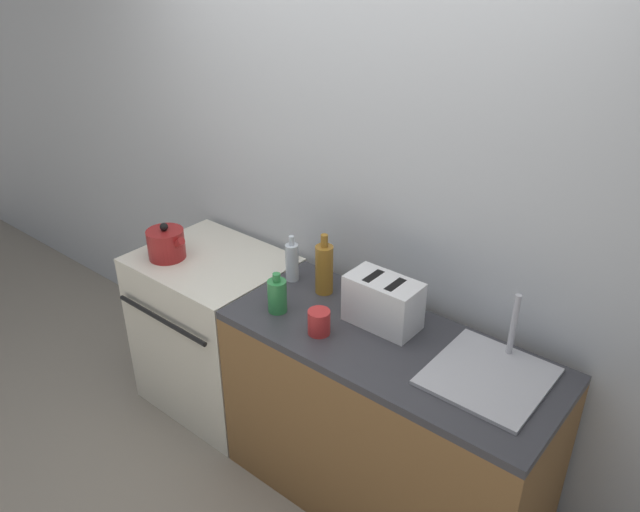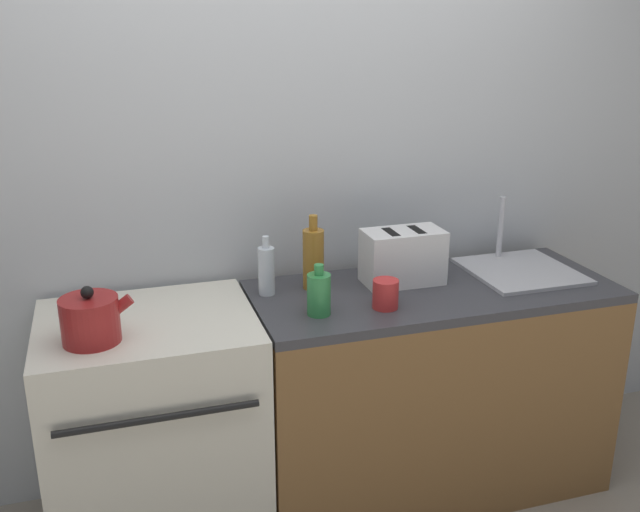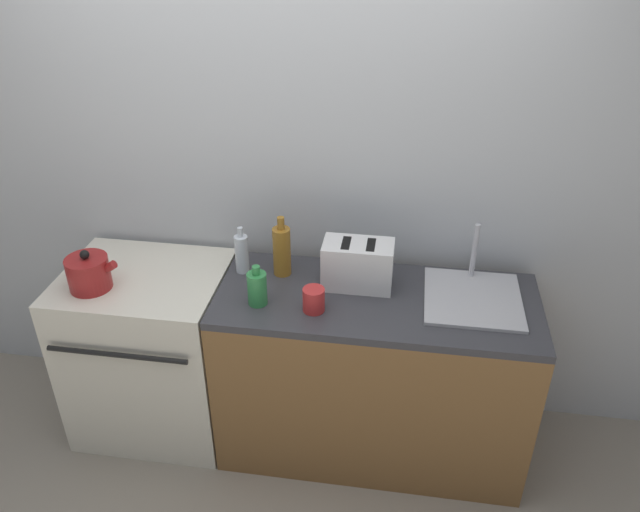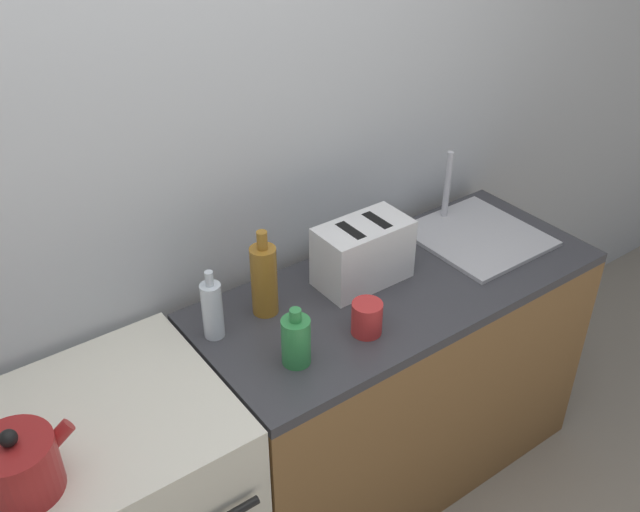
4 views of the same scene
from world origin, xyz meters
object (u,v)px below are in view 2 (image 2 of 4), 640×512
Objects in this scene: bottle_amber at (313,258)px; kettle at (91,319)px; stove at (155,428)px; toaster at (403,257)px; bottle_clear at (266,270)px; bottle_green at (318,294)px; cup_red at (385,294)px.

kettle is at bearing -163.25° from bottle_amber.
toaster is (1.00, 0.08, 0.54)m from stove.
bottle_green is at bearing -62.67° from bottle_clear.
stove is 1.14m from toaster.
bottle_clear reaches higher than toaster.
kettle is at bearing 179.56° from bottle_green.
bottle_clear is at bearing -177.16° from bottle_amber.
kettle is 0.68m from bottle_clear.
stove is at bearing 170.18° from cup_red.
stove is at bearing -175.55° from toaster.
kettle is at bearing -144.85° from stove.
stove is 2.85× the size of toaster.
bottle_clear reaches higher than kettle.
bottle_clear is 0.28m from bottle_green.
toaster is 0.47m from bottle_green.
cup_red is at bearing -3.28° from bottle_green.
bottle_clear is at bearing 13.94° from stove.
bottle_amber is (0.06, 0.25, 0.04)m from bottle_green.
bottle_amber is (0.83, 0.25, 0.05)m from kettle.
kettle is 0.76m from bottle_green.
bottle_green is 1.75× the size of cup_red.
kettle is 2.21× the size of cup_red.
bottle_amber is at bearing 10.79° from stove.
kettle reaches higher than bottle_green.
stove is at bearing -166.06° from bottle_clear.
toaster is at bearing 26.65° from bottle_green.
kettle is (-0.18, -0.13, 0.51)m from stove.
bottle_green is (0.13, -0.25, -0.02)m from bottle_clear.
bottle_green is at bearing -0.44° from kettle.
bottle_green reaches higher than stove.
toaster is 1.35× the size of bottle_clear.
kettle reaches higher than cup_red.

